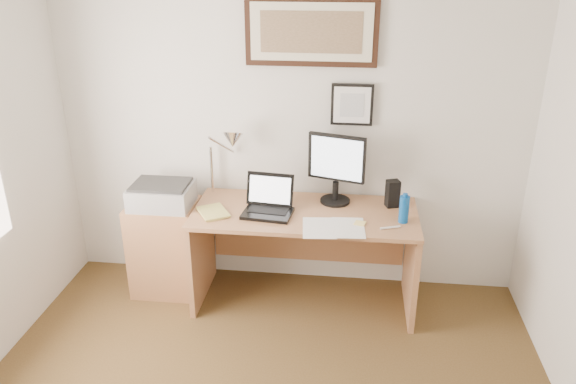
# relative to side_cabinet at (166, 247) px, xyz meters

# --- Properties ---
(wall_back) EXTENTS (3.50, 0.02, 2.50)m
(wall_back) POSITION_rel_side_cabinet_xyz_m (0.92, 0.32, 0.89)
(wall_back) COLOR silver
(wall_back) RESTS_ON ground
(side_cabinet) EXTENTS (0.50, 0.40, 0.73)m
(side_cabinet) POSITION_rel_side_cabinet_xyz_m (0.00, 0.00, 0.00)
(side_cabinet) COLOR #9C6641
(side_cabinet) RESTS_ON floor
(water_bottle) EXTENTS (0.07, 0.07, 0.19)m
(water_bottle) POSITION_rel_side_cabinet_xyz_m (1.75, -0.14, 0.48)
(water_bottle) COLOR #0B4895
(water_bottle) RESTS_ON desk
(bottle_cap) EXTENTS (0.03, 0.03, 0.02)m
(bottle_cap) POSITION_rel_side_cabinet_xyz_m (1.75, -0.14, 0.59)
(bottle_cap) COLOR #0B4895
(bottle_cap) RESTS_ON water_bottle
(speaker) EXTENTS (0.11, 0.10, 0.20)m
(speaker) POSITION_rel_side_cabinet_xyz_m (1.69, 0.11, 0.49)
(speaker) COLOR black
(speaker) RESTS_ON desk
(paper_sheet_a) EXTENTS (0.25, 0.34, 0.00)m
(paper_sheet_a) POSITION_rel_side_cabinet_xyz_m (1.19, -0.30, 0.39)
(paper_sheet_a) COLOR white
(paper_sheet_a) RESTS_ON desk
(paper_sheet_b) EXTENTS (0.24, 0.32, 0.00)m
(paper_sheet_b) POSITION_rel_side_cabinet_xyz_m (1.38, -0.27, 0.39)
(paper_sheet_b) COLOR white
(paper_sheet_b) RESTS_ON desk
(sticky_pad) EXTENTS (0.09, 0.09, 0.01)m
(sticky_pad) POSITION_rel_side_cabinet_xyz_m (1.46, -0.21, 0.39)
(sticky_pad) COLOR #FFE278
(sticky_pad) RESTS_ON desk
(marker_pen) EXTENTS (0.14, 0.06, 0.02)m
(marker_pen) POSITION_rel_side_cabinet_xyz_m (1.66, -0.25, 0.39)
(marker_pen) COLOR white
(marker_pen) RESTS_ON desk
(book) EXTENTS (0.28, 0.31, 0.02)m
(book) POSITION_rel_side_cabinet_xyz_m (0.35, -0.20, 0.39)
(book) COLOR #C6BA5D
(book) RESTS_ON desk
(desk) EXTENTS (1.60, 0.70, 0.75)m
(desk) POSITION_rel_side_cabinet_xyz_m (1.07, 0.04, 0.15)
(desk) COLOR #9C6641
(desk) RESTS_ON floor
(laptop) EXTENTS (0.36, 0.33, 0.26)m
(laptop) POSITION_rel_side_cabinet_xyz_m (0.81, -0.09, 0.44)
(laptop) COLOR black
(laptop) RESTS_ON desk
(lcd_monitor) EXTENTS (0.41, 0.22, 0.52)m
(lcd_monitor) POSITION_rel_side_cabinet_xyz_m (1.28, 0.13, 0.68)
(lcd_monitor) COLOR black
(lcd_monitor) RESTS_ON desk
(printer) EXTENTS (0.44, 0.34, 0.18)m
(printer) POSITION_rel_side_cabinet_xyz_m (0.02, -0.03, 0.45)
(printer) COLOR #9E9EA1
(printer) RESTS_ON side_cabinet
(desk_lamp) EXTENTS (0.29, 0.27, 0.53)m
(desk_lamp) POSITION_rel_side_cabinet_xyz_m (0.51, 0.13, 0.82)
(desk_lamp) COLOR silver
(desk_lamp) RESTS_ON desk
(picture_large) EXTENTS (0.92, 0.04, 0.47)m
(picture_large) POSITION_rel_side_cabinet_xyz_m (1.07, 0.29, 1.59)
(picture_large) COLOR black
(picture_large) RESTS_ON wall_back
(picture_small) EXTENTS (0.30, 0.03, 0.30)m
(picture_small) POSITION_rel_side_cabinet_xyz_m (1.37, 0.29, 1.09)
(picture_small) COLOR black
(picture_small) RESTS_ON wall_back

